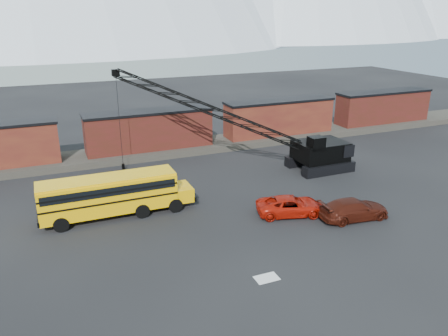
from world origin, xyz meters
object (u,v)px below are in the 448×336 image
(red_pickup, at_px, (291,206))
(crawler_crane, at_px, (215,112))
(school_bus, at_px, (113,194))
(maroon_suv, at_px, (354,209))

(red_pickup, height_order, crawler_crane, crawler_crane)
(red_pickup, xyz_separation_m, crawler_crane, (-1.56, 11.57, 5.12))
(school_bus, bearing_deg, crawler_crane, 30.97)
(red_pickup, relative_size, crawler_crane, 0.25)
(school_bus, bearing_deg, maroon_suv, -24.52)
(red_pickup, relative_size, maroon_suv, 0.97)
(maroon_suv, height_order, crawler_crane, crawler_crane)
(crawler_crane, bearing_deg, school_bus, -149.03)
(red_pickup, distance_m, maroon_suv, 4.70)
(school_bus, distance_m, maroon_suv, 18.11)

